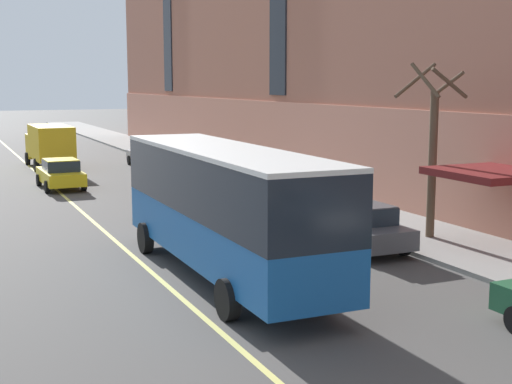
{
  "coord_description": "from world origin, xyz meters",
  "views": [
    {
      "loc": [
        -7.36,
        -15.99,
        5.51
      ],
      "look_at": [
        2.48,
        5.87,
        1.8
      ],
      "focal_mm": 50.0,
      "sensor_mm": 36.0,
      "label": 1
    }
  ],
  "objects_px": {
    "parked_car_silver_5": "(148,155)",
    "box_truck": "(49,143)",
    "parked_car_white_1": "(256,192)",
    "taxi_cab": "(61,174)",
    "street_tree_mid_block": "(432,147)",
    "city_bus": "(224,204)",
    "parked_car_darkgray_6": "(360,226)",
    "parked_car_champagne_3": "(179,165)"
  },
  "relations": [
    {
      "from": "parked_car_white_1",
      "to": "taxi_cab",
      "type": "xyz_separation_m",
      "value": [
        -6.68,
        9.97,
        0.0
      ]
    },
    {
      "from": "box_truck",
      "to": "street_tree_mid_block",
      "type": "height_order",
      "value": "street_tree_mid_block"
    },
    {
      "from": "parked_car_silver_5",
      "to": "parked_car_darkgray_6",
      "type": "xyz_separation_m",
      "value": [
        -0.0,
        -25.58,
        -0.0
      ]
    },
    {
      "from": "parked_car_white_1",
      "to": "parked_car_champagne_3",
      "type": "bearing_deg",
      "value": 89.58
    },
    {
      "from": "city_bus",
      "to": "parked_car_white_1",
      "type": "bearing_deg",
      "value": 61.01
    },
    {
      "from": "parked_car_white_1",
      "to": "street_tree_mid_block",
      "type": "relative_size",
      "value": 0.73
    },
    {
      "from": "city_bus",
      "to": "parked_car_silver_5",
      "type": "bearing_deg",
      "value": 78.67
    },
    {
      "from": "parked_car_darkgray_6",
      "to": "box_truck",
      "type": "xyz_separation_m",
      "value": [
        -6.02,
        27.2,
        0.84
      ]
    },
    {
      "from": "parked_car_champagne_3",
      "to": "parked_car_silver_5",
      "type": "distance_m",
      "value": 6.53
    },
    {
      "from": "parked_car_white_1",
      "to": "box_truck",
      "type": "relative_size",
      "value": 0.63
    },
    {
      "from": "city_bus",
      "to": "taxi_cab",
      "type": "bearing_deg",
      "value": 94.12
    },
    {
      "from": "parked_car_darkgray_6",
      "to": "taxi_cab",
      "type": "relative_size",
      "value": 0.95
    },
    {
      "from": "parked_car_silver_5",
      "to": "city_bus",
      "type": "bearing_deg",
      "value": -101.33
    },
    {
      "from": "parked_car_silver_5",
      "to": "parked_car_darkgray_6",
      "type": "distance_m",
      "value": 25.58
    },
    {
      "from": "box_truck",
      "to": "taxi_cab",
      "type": "distance_m",
      "value": 9.19
    },
    {
      "from": "city_bus",
      "to": "street_tree_mid_block",
      "type": "distance_m",
      "value": 8.58
    },
    {
      "from": "box_truck",
      "to": "parked_car_silver_5",
      "type": "bearing_deg",
      "value": -15.07
    },
    {
      "from": "taxi_cab",
      "to": "parked_car_white_1",
      "type": "bearing_deg",
      "value": -56.16
    },
    {
      "from": "parked_car_white_1",
      "to": "box_truck",
      "type": "height_order",
      "value": "box_truck"
    },
    {
      "from": "parked_car_white_1",
      "to": "box_truck",
      "type": "bearing_deg",
      "value": 107.17
    },
    {
      "from": "city_bus",
      "to": "parked_car_darkgray_6",
      "type": "distance_m",
      "value": 5.75
    },
    {
      "from": "parked_car_champagne_3",
      "to": "street_tree_mid_block",
      "type": "xyz_separation_m",
      "value": [
        3.0,
        -18.9,
        2.52
      ]
    },
    {
      "from": "box_truck",
      "to": "street_tree_mid_block",
      "type": "relative_size",
      "value": 1.16
    },
    {
      "from": "taxi_cab",
      "to": "street_tree_mid_block",
      "type": "xyz_separation_m",
      "value": [
        9.76,
        -17.94,
        2.52
      ]
    },
    {
      "from": "taxi_cab",
      "to": "box_truck",
      "type": "bearing_deg",
      "value": 85.07
    },
    {
      "from": "city_bus",
      "to": "parked_car_white_1",
      "type": "height_order",
      "value": "city_bus"
    },
    {
      "from": "parked_car_darkgray_6",
      "to": "box_truck",
      "type": "height_order",
      "value": "box_truck"
    },
    {
      "from": "parked_car_silver_5",
      "to": "box_truck",
      "type": "xyz_separation_m",
      "value": [
        -6.02,
        1.62,
        0.83
      ]
    },
    {
      "from": "city_bus",
      "to": "parked_car_silver_5",
      "type": "relative_size",
      "value": 2.39
    },
    {
      "from": "box_truck",
      "to": "city_bus",
      "type": "bearing_deg",
      "value": -88.76
    },
    {
      "from": "parked_car_white_1",
      "to": "box_truck",
      "type": "xyz_separation_m",
      "value": [
        -5.9,
        19.08,
        0.84
      ]
    },
    {
      "from": "parked_car_white_1",
      "to": "parked_car_champagne_3",
      "type": "relative_size",
      "value": 0.95
    },
    {
      "from": "parked_car_white_1",
      "to": "box_truck",
      "type": "distance_m",
      "value": 19.99
    },
    {
      "from": "parked_car_champagne_3",
      "to": "taxi_cab",
      "type": "distance_m",
      "value": 6.83
    },
    {
      "from": "city_bus",
      "to": "parked_car_white_1",
      "type": "relative_size",
      "value": 2.58
    },
    {
      "from": "city_bus",
      "to": "parked_car_darkgray_6",
      "type": "xyz_separation_m",
      "value": [
        5.41,
        1.41,
        -1.36
      ]
    },
    {
      "from": "parked_car_silver_5",
      "to": "box_truck",
      "type": "relative_size",
      "value": 0.68
    },
    {
      "from": "parked_car_darkgray_6",
      "to": "street_tree_mid_block",
      "type": "bearing_deg",
      "value": 2.85
    },
    {
      "from": "city_bus",
      "to": "parked_car_white_1",
      "type": "distance_m",
      "value": 10.98
    },
    {
      "from": "box_truck",
      "to": "taxi_cab",
      "type": "bearing_deg",
      "value": -94.93
    },
    {
      "from": "parked_car_champagne_3",
      "to": "parked_car_darkgray_6",
      "type": "xyz_separation_m",
      "value": [
        0.05,
        -19.05,
        -0.0
      ]
    },
    {
      "from": "street_tree_mid_block",
      "to": "parked_car_champagne_3",
      "type": "bearing_deg",
      "value": 99.01
    }
  ]
}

